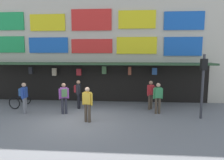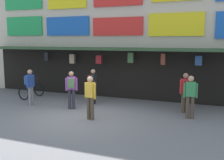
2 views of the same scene
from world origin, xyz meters
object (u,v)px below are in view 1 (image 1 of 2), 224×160
at_px(pedestrian_in_white, 78,92).
at_px(pedestrian_in_red, 87,102).
at_px(traffic_light_far, 203,76).
at_px(bicycle_parked, 20,100).
at_px(pedestrian_in_black, 24,96).
at_px(pedestrian_in_yellow, 151,93).
at_px(pedestrian_in_purple, 64,96).
at_px(pedestrian_in_green, 158,96).

bearing_deg(pedestrian_in_white, pedestrian_in_red, -66.17).
height_order(traffic_light_far, bicycle_parked, traffic_light_far).
bearing_deg(traffic_light_far, bicycle_parked, 172.02).
relative_size(traffic_light_far, pedestrian_in_red, 1.90).
relative_size(bicycle_parked, pedestrian_in_white, 0.73).
height_order(pedestrian_in_black, pedestrian_in_yellow, same).
distance_m(pedestrian_in_purple, pedestrian_in_yellow, 4.88).
relative_size(pedestrian_in_red, pedestrian_in_yellow, 1.00).
distance_m(pedestrian_in_red, pedestrian_in_yellow, 4.01).
bearing_deg(traffic_light_far, pedestrian_in_yellow, 148.68).
relative_size(bicycle_parked, pedestrian_in_yellow, 0.73).
height_order(bicycle_parked, pedestrian_in_yellow, pedestrian_in_yellow).
height_order(traffic_light_far, pedestrian_in_white, traffic_light_far).
distance_m(traffic_light_far, pedestrian_in_white, 6.80).
bearing_deg(pedestrian_in_white, pedestrian_in_purple, -112.66).
xyz_separation_m(pedestrian_in_black, pedestrian_in_red, (3.68, -1.10, -0.04)).
relative_size(bicycle_parked, pedestrian_in_purple, 0.73).
relative_size(pedestrian_in_purple, pedestrian_in_yellow, 1.00).
bearing_deg(pedestrian_in_yellow, pedestrian_in_black, -169.56).
xyz_separation_m(pedestrian_in_white, pedestrian_in_yellow, (4.25, 0.07, 0.00)).
bearing_deg(pedestrian_in_black, traffic_light_far, -0.85).
relative_size(pedestrian_in_red, pedestrian_in_green, 1.00).
relative_size(pedestrian_in_black, pedestrian_in_yellow, 1.00).
bearing_deg(pedestrian_in_purple, pedestrian_in_red, -37.57).
bearing_deg(pedestrian_in_red, pedestrian_in_black, 163.43).
relative_size(traffic_light_far, pedestrian_in_yellow, 1.90).
bearing_deg(pedestrian_in_purple, bicycle_parked, 158.56).
relative_size(traffic_light_far, pedestrian_in_black, 1.90).
distance_m(traffic_light_far, pedestrian_in_green, 2.43).
distance_m(pedestrian_in_black, pedestrian_in_red, 3.84).
bearing_deg(bicycle_parked, traffic_light_far, -7.98).
height_order(bicycle_parked, pedestrian_in_green, pedestrian_in_green).
relative_size(bicycle_parked, pedestrian_in_black, 0.73).
height_order(traffic_light_far, pedestrian_in_yellow, traffic_light_far).
xyz_separation_m(bicycle_parked, pedestrian_in_white, (3.63, -0.09, 0.59)).
height_order(pedestrian_in_black, pedestrian_in_red, same).
bearing_deg(pedestrian_in_yellow, traffic_light_far, -31.32).
bearing_deg(bicycle_parked, pedestrian_in_red, -27.20).
bearing_deg(pedestrian_in_yellow, pedestrian_in_green, -70.33).
distance_m(traffic_light_far, pedestrian_in_black, 9.31).
distance_m(pedestrian_in_black, pedestrian_in_green, 7.21).
bearing_deg(pedestrian_in_green, pedestrian_in_black, -176.00).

